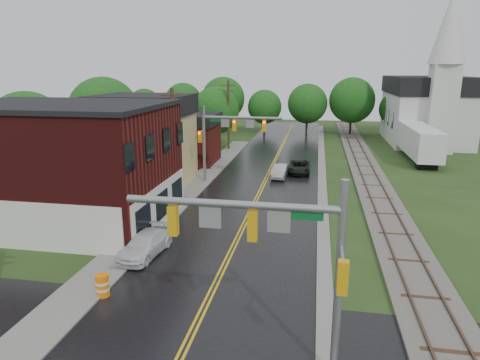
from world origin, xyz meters
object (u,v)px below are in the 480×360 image
(brick_building, at_px, (62,164))
(traffic_signal_near, at_px, (275,242))
(tree_left_c, at_px, (166,118))
(semi_trailer, at_px, (419,140))
(traffic_signal_far, at_px, (226,131))
(tree_left_b, at_px, (105,114))
(sedan_silver, at_px, (280,171))
(construction_barrel, at_px, (103,286))
(utility_pole_c, at_px, (228,114))
(suv_dark, at_px, (299,167))
(tree_left_a, at_px, (29,133))
(pickup_white, at_px, (145,244))
(church, at_px, (428,103))
(utility_pole_b, at_px, (174,141))
(tree_left_e, at_px, (217,112))

(brick_building, bearing_deg, traffic_signal_near, -39.17)
(tree_left_c, relative_size, semi_trailer, 0.60)
(brick_building, distance_m, traffic_signal_far, 15.03)
(brick_building, bearing_deg, tree_left_b, 107.61)
(sedan_silver, distance_m, construction_barrel, 25.21)
(utility_pole_c, relative_size, suv_dark, 1.97)
(traffic_signal_far, distance_m, suv_dark, 9.47)
(construction_barrel, bearing_deg, tree_left_a, 132.61)
(suv_dark, distance_m, pickup_white, 23.15)
(church, relative_size, construction_barrel, 18.01)
(utility_pole_b, relative_size, tree_left_a, 1.04)
(tree_left_c, bearing_deg, utility_pole_c, 30.20)
(church, bearing_deg, utility_pole_b, -130.18)
(sedan_silver, height_order, construction_barrel, sedan_silver)
(brick_building, bearing_deg, tree_left_a, 136.87)
(utility_pole_c, xyz_separation_m, semi_trailer, (23.28, -2.72, -2.37))
(utility_pole_b, bearing_deg, tree_left_c, 111.49)
(pickup_white, xyz_separation_m, semi_trailer, (21.28, 30.75, 1.71))
(brick_building, bearing_deg, sedan_silver, 47.83)
(church, relative_size, suv_dark, 4.38)
(tree_left_b, distance_m, pickup_white, 25.54)
(church, bearing_deg, pickup_white, -119.86)
(utility_pole_c, bearing_deg, suv_dark, -49.83)
(tree_left_c, relative_size, sedan_silver, 1.98)
(sedan_silver, bearing_deg, utility_pole_b, -130.91)
(brick_building, relative_size, tree_left_c, 1.87)
(church, distance_m, tree_left_c, 36.59)
(tree_left_c, relative_size, pickup_white, 1.72)
(suv_dark, xyz_separation_m, sedan_silver, (-1.81, -2.12, 0.00))
(utility_pole_c, distance_m, tree_left_b, 16.42)
(utility_pole_c, xyz_separation_m, tree_left_e, (-2.05, 1.90, 0.09))
(traffic_signal_near, distance_m, semi_trailer, 41.46)
(brick_building, distance_m, pickup_white, 9.55)
(utility_pole_b, bearing_deg, semi_trailer, 39.63)
(sedan_silver, bearing_deg, construction_barrel, -100.70)
(traffic_signal_near, height_order, construction_barrel, traffic_signal_near)
(traffic_signal_near, height_order, utility_pole_c, utility_pole_c)
(church, xyz_separation_m, tree_left_e, (-28.85, -7.84, -1.02))
(utility_pole_c, bearing_deg, sedan_silver, -59.73)
(sedan_silver, xyz_separation_m, pickup_white, (-6.07, -19.65, 0.01))
(church, relative_size, tree_left_b, 2.06)
(church, distance_m, semi_trailer, 13.40)
(traffic_signal_far, height_order, construction_barrel, traffic_signal_far)
(utility_pole_b, relative_size, tree_left_e, 1.10)
(traffic_signal_far, relative_size, sedan_silver, 1.90)
(tree_left_a, bearing_deg, semi_trailer, 28.08)
(traffic_signal_near, xyz_separation_m, semi_trailer, (13.01, 39.28, -2.62))
(pickup_white, bearing_deg, sedan_silver, 79.63)
(suv_dark, bearing_deg, sedan_silver, -131.80)
(tree_left_e, distance_m, semi_trailer, 25.87)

